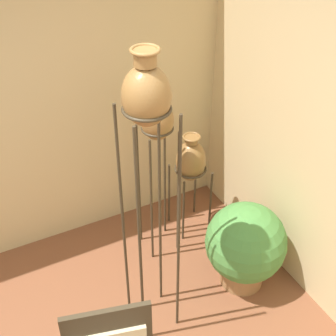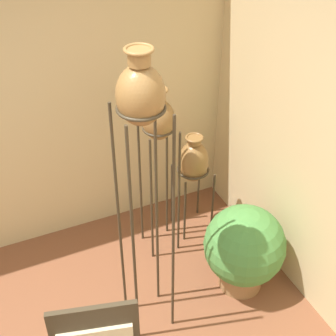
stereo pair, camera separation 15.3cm
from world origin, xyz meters
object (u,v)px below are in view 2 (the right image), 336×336
(vase_stand_short, at_px, (193,163))
(vase_stand_medium, at_px, (159,125))
(vase_stand_tall, at_px, (141,108))
(potted_plant, at_px, (244,248))

(vase_stand_short, bearing_deg, vase_stand_medium, -165.14)
(vase_stand_tall, bearing_deg, potted_plant, -0.70)
(vase_stand_short, distance_m, potted_plant, 0.87)
(vase_stand_medium, xyz_separation_m, vase_stand_short, (0.37, 0.10, -0.53))
(vase_stand_medium, relative_size, vase_stand_short, 1.56)
(vase_stand_medium, bearing_deg, potted_plant, -58.90)
(vase_stand_tall, relative_size, vase_stand_short, 2.18)
(vase_stand_tall, xyz_separation_m, vase_stand_short, (0.76, 0.79, -1.10))
(vase_stand_tall, distance_m, potted_plant, 1.65)
(vase_stand_tall, distance_m, vase_stand_medium, 0.99)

